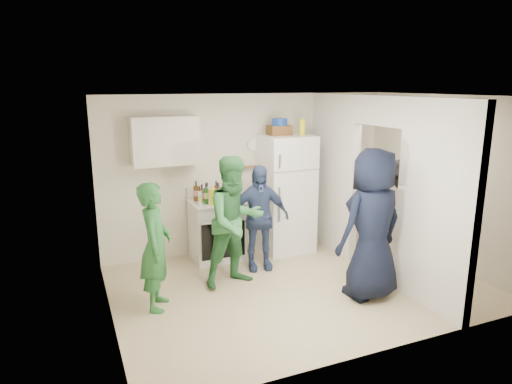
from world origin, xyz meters
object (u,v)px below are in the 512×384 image
(yellow_cup_stack_top, at_px, (302,127))
(person_green_left, at_px, (155,247))
(fridge, at_px, (286,193))
(blue_bowl, at_px, (279,122))
(wicker_basket, at_px, (279,130))
(stove, at_px, (217,230))
(person_denim, at_px, (258,218))
(person_navy, at_px, (372,225))
(person_nook, at_px, (402,212))
(person_green_center, at_px, (235,222))

(yellow_cup_stack_top, distance_m, person_green_left, 3.02)
(fridge, bearing_deg, blue_bowl, 153.43)
(wicker_basket, bearing_deg, fridge, -26.57)
(stove, xyz_separation_m, person_green_left, (-1.16, -1.23, 0.32))
(blue_bowl, bearing_deg, wicker_basket, 0.00)
(blue_bowl, xyz_separation_m, person_denim, (-0.62, -0.62, -1.30))
(yellow_cup_stack_top, distance_m, person_navy, 2.13)
(person_green_left, height_order, person_navy, person_navy)
(wicker_basket, xyz_separation_m, yellow_cup_stack_top, (0.32, -0.15, 0.05))
(yellow_cup_stack_top, bearing_deg, fridge, 155.56)
(stove, relative_size, person_nook, 0.58)
(blue_bowl, distance_m, person_nook, 2.29)
(person_navy, xyz_separation_m, person_nook, (1.12, 0.77, -0.16))
(blue_bowl, height_order, person_nook, blue_bowl)
(person_green_left, distance_m, person_navy, 2.65)
(yellow_cup_stack_top, xyz_separation_m, person_green_center, (-1.43, -0.84, -1.12))
(person_green_center, height_order, person_navy, person_navy)
(person_nook, bearing_deg, fridge, -98.20)
(fridge, xyz_separation_m, person_navy, (0.22, -1.95, 0.02))
(wicker_basket, height_order, person_navy, wicker_basket)
(person_green_center, bearing_deg, person_denim, 26.78)
(person_green_left, distance_m, person_denim, 1.72)
(fridge, relative_size, person_green_left, 1.20)
(stove, height_order, yellow_cup_stack_top, yellow_cup_stack_top)
(wicker_basket, bearing_deg, person_green_left, -150.48)
(person_navy, height_order, person_nook, person_navy)
(stove, xyz_separation_m, fridge, (1.16, -0.03, 0.47))
(person_green_left, height_order, person_green_center, person_green_center)
(yellow_cup_stack_top, xyz_separation_m, person_nook, (1.12, -1.09, -1.20))
(person_green_left, bearing_deg, blue_bowl, -40.90)
(person_green_left, bearing_deg, yellow_cup_stack_top, -46.88)
(stove, xyz_separation_m, person_denim, (0.44, -0.60, 0.31))
(person_green_left, bearing_deg, person_nook, -70.11)
(stove, distance_m, person_navy, 2.47)
(blue_bowl, relative_size, person_denim, 0.16)
(fridge, distance_m, yellow_cup_stack_top, 1.09)
(person_green_left, height_order, person_nook, person_nook)
(person_nook, bearing_deg, person_navy, -22.14)
(wicker_basket, height_order, yellow_cup_stack_top, yellow_cup_stack_top)
(yellow_cup_stack_top, bearing_deg, person_green_center, -149.48)
(stove, xyz_separation_m, person_nook, (2.50, -1.22, 0.33))
(person_green_left, xyz_separation_m, person_nook, (3.65, 0.02, 0.02))
(person_navy, bearing_deg, person_green_center, -42.76)
(person_green_center, bearing_deg, blue_bowl, 31.29)
(stove, bearing_deg, person_nook, -25.94)
(fridge, distance_m, person_green_left, 2.62)
(fridge, xyz_separation_m, person_nook, (1.34, -1.19, -0.14))
(fridge, bearing_deg, person_navy, -83.60)
(stove, bearing_deg, fridge, -1.48)
(blue_bowl, distance_m, person_navy, 2.32)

